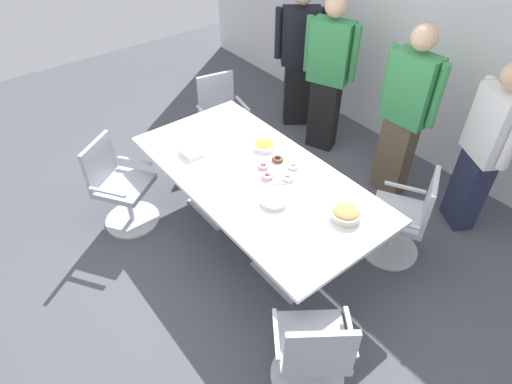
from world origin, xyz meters
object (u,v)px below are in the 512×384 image
at_px(office_chair_2, 120,189).
at_px(snack_bowl_chips_yellow, 264,145).
at_px(napkin_pile, 192,152).
at_px(plate_stack, 274,201).
at_px(donut_platter, 278,170).
at_px(person_standing_1, 328,74).
at_px(office_chair_0, 403,220).
at_px(person_standing_0, 299,56).
at_px(office_chair_1, 222,119).
at_px(conference_table, 256,186).
at_px(person_standing_2, 405,113).
at_px(snack_bowl_cookies, 346,213).
at_px(office_chair_3, 312,354).
at_px(person_standing_3, 484,149).

relative_size(office_chair_2, snack_bowl_chips_yellow, 4.56).
bearing_deg(napkin_pile, plate_stack, 9.67).
xyz_separation_m(office_chair_2, donut_platter, (1.06, 1.08, 0.36)).
relative_size(office_chair_2, person_standing_1, 0.51).
relative_size(office_chair_0, donut_platter, 2.38).
xyz_separation_m(office_chair_0, person_standing_0, (-2.31, 0.82, 0.50)).
height_order(office_chair_0, office_chair_1, same).
bearing_deg(conference_table, napkin_pile, -155.24).
xyz_separation_m(office_chair_1, plate_stack, (1.79, -0.72, 0.37)).
bearing_deg(snack_bowl_chips_yellow, napkin_pile, -120.16).
height_order(conference_table, person_standing_2, person_standing_2).
bearing_deg(snack_bowl_cookies, napkin_pile, -161.14).
bearing_deg(plate_stack, conference_table, 163.41).
bearing_deg(office_chair_2, snack_bowl_cookies, 87.16).
relative_size(person_standing_1, plate_stack, 8.05).
xyz_separation_m(office_chair_0, person_standing_1, (-1.70, 0.70, 0.54)).
bearing_deg(office_chair_3, person_standing_2, 61.97).
xyz_separation_m(conference_table, napkin_pile, (-0.60, -0.28, 0.15)).
bearing_deg(plate_stack, office_chair_3, -26.45).
height_order(person_standing_0, donut_platter, person_standing_0).
relative_size(office_chair_3, donut_platter, 2.38).
distance_m(office_chair_1, napkin_pile, 1.26).
bearing_deg(person_standing_0, person_standing_2, 121.54).
height_order(office_chair_1, office_chair_3, same).
distance_m(office_chair_0, person_standing_0, 2.50).
bearing_deg(person_standing_2, person_standing_3, -170.63).
distance_m(office_chair_0, office_chair_2, 2.65).
bearing_deg(person_standing_2, plate_stack, 88.83).
height_order(person_standing_3, snack_bowl_cookies, person_standing_3).
bearing_deg(napkin_pile, donut_platter, 33.94).
bearing_deg(office_chair_3, person_standing_3, 43.54).
height_order(office_chair_1, snack_bowl_chips_yellow, office_chair_1).
distance_m(office_chair_2, person_standing_2, 2.85).
distance_m(plate_stack, napkin_pile, 0.99).
distance_m(person_standing_2, plate_stack, 1.69).
relative_size(office_chair_1, person_standing_3, 0.54).
bearing_deg(office_chair_1, snack_bowl_cookies, 92.29).
xyz_separation_m(office_chair_3, plate_stack, (-1.03, 0.51, 0.37)).
distance_m(office_chair_0, snack_bowl_cookies, 0.79).
distance_m(donut_platter, plate_stack, 0.41).
bearing_deg(snack_bowl_chips_yellow, plate_stack, -33.11).
bearing_deg(snack_bowl_chips_yellow, person_standing_2, 64.61).
xyz_separation_m(office_chair_1, office_chair_2, (0.44, -1.50, 0.00)).
relative_size(office_chair_2, person_standing_3, 0.54).
height_order(conference_table, person_standing_0, person_standing_0).
height_order(person_standing_2, person_standing_3, person_standing_2).
height_order(office_chair_0, person_standing_1, person_standing_1).
distance_m(person_standing_1, napkin_pile, 1.88).
height_order(office_chair_3, snack_bowl_chips_yellow, office_chair_3).
height_order(office_chair_1, plate_stack, office_chair_1).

